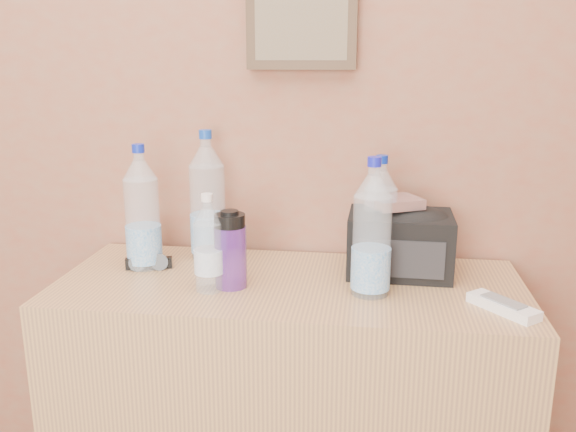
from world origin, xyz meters
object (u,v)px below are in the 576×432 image
(pet_large_a, at_px, (142,214))
(toiletry_bag, at_px, (400,240))
(foil_packet, at_px, (395,202))
(sunglasses, at_px, (149,263))
(pet_large_b, at_px, (208,202))
(pet_large_c, at_px, (380,222))
(nalgene_bottle, at_px, (230,250))
(dresser, at_px, (289,410))
(pet_large_d, at_px, (372,235))
(ac_remote, at_px, (503,306))
(pet_small, at_px, (209,248))

(pet_large_a, distance_m, toiletry_bag, 0.69)
(foil_packet, bearing_deg, sunglasses, -175.68)
(pet_large_b, height_order, foil_packet, pet_large_b)
(toiletry_bag, bearing_deg, pet_large_c, -173.47)
(pet_large_a, height_order, foil_packet, pet_large_a)
(nalgene_bottle, xyz_separation_m, foil_packet, (0.40, 0.15, 0.10))
(dresser, relative_size, toiletry_bag, 4.43)
(pet_large_d, distance_m, nalgene_bottle, 0.35)
(toiletry_bag, bearing_deg, ac_remote, -44.18)
(dresser, height_order, foil_packet, foil_packet)
(nalgene_bottle, relative_size, toiletry_bag, 0.73)
(ac_remote, bearing_deg, pet_large_b, -151.20)
(ac_remote, height_order, toiletry_bag, toiletry_bag)
(pet_large_b, bearing_deg, nalgene_bottle, -62.40)
(pet_large_a, height_order, ac_remote, pet_large_a)
(pet_small, distance_m, nalgene_bottle, 0.06)
(ac_remote, bearing_deg, toiletry_bag, -175.74)
(foil_packet, bearing_deg, pet_large_d, -111.35)
(toiletry_bag, bearing_deg, nalgene_bottle, -157.82)
(pet_large_a, xyz_separation_m, pet_large_b, (0.15, 0.11, 0.01))
(dresser, xyz_separation_m, pet_large_c, (0.23, 0.10, 0.51))
(sunglasses, xyz_separation_m, foil_packet, (0.66, 0.05, 0.18))
(dresser, bearing_deg, sunglasses, 173.69)
(pet_large_b, distance_m, sunglasses, 0.24)
(dresser, height_order, pet_small, pet_small)
(dresser, height_order, pet_large_b, pet_large_b)
(toiletry_bag, xyz_separation_m, foil_packet, (-0.02, -0.02, 0.10))
(sunglasses, bearing_deg, toiletry_bag, -9.58)
(dresser, height_order, sunglasses, sunglasses)
(nalgene_bottle, distance_m, ac_remote, 0.66)
(pet_small, distance_m, toiletry_bag, 0.51)
(ac_remote, bearing_deg, nalgene_bottle, -136.31)
(pet_large_a, bearing_deg, ac_remote, -11.04)
(nalgene_bottle, bearing_deg, pet_large_a, 157.18)
(pet_large_b, xyz_separation_m, nalgene_bottle, (0.12, -0.22, -0.07))
(pet_large_d, bearing_deg, pet_small, -175.73)
(pet_small, bearing_deg, pet_large_d, 4.27)
(toiletry_bag, bearing_deg, foil_packet, -135.34)
(pet_large_c, bearing_deg, sunglasses, -174.39)
(pet_large_c, height_order, sunglasses, pet_large_c)
(nalgene_bottle, height_order, foil_packet, foil_packet)
(pet_large_c, distance_m, toiletry_bag, 0.07)
(pet_large_c, height_order, foil_packet, pet_large_c)
(ac_remote, xyz_separation_m, foil_packet, (-0.24, 0.21, 0.19))
(pet_large_d, bearing_deg, pet_large_b, 154.27)
(pet_large_b, bearing_deg, toiletry_bag, -6.37)
(pet_small, bearing_deg, nalgene_bottle, 32.23)
(sunglasses, bearing_deg, pet_large_d, -24.40)
(dresser, height_order, ac_remote, ac_remote)
(dresser, xyz_separation_m, ac_remote, (0.51, -0.12, 0.39))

